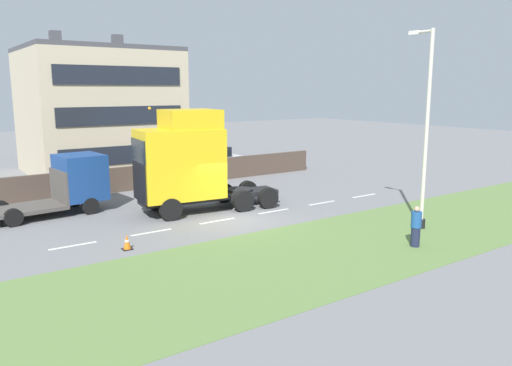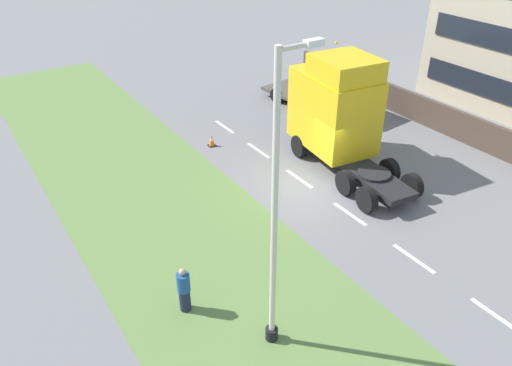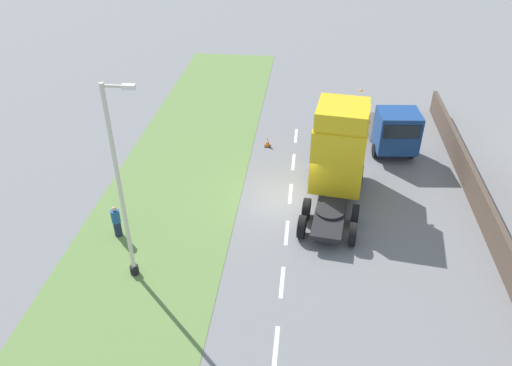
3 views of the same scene
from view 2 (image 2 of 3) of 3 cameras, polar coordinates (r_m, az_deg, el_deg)
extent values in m
plane|color=slate|center=(21.12, 6.45, -0.56)|extent=(120.00, 120.00, 0.00)
cube|color=#607F42|center=(18.44, -8.26, -5.95)|extent=(7.00, 44.00, 0.01)
cube|color=white|center=(16.89, 25.87, -13.59)|extent=(0.16, 1.80, 0.00)
cube|color=white|center=(18.07, 17.57, -8.22)|extent=(0.16, 1.80, 0.00)
cube|color=white|center=(19.71, 10.66, -3.49)|extent=(0.16, 1.80, 0.00)
cube|color=white|center=(21.70, 4.96, 0.48)|extent=(0.16, 1.80, 0.00)
cube|color=white|center=(23.96, 0.27, 3.75)|extent=(0.16, 1.80, 0.00)
cube|color=white|center=(26.41, -3.60, 6.42)|extent=(0.16, 1.80, 0.00)
cube|color=#4C3D33|center=(26.91, 21.69, 6.35)|extent=(0.25, 24.00, 1.44)
cube|color=#1E232D|center=(29.62, 25.34, 9.80)|extent=(0.08, 8.29, 1.19)
cube|color=#1E232D|center=(28.92, 26.49, 14.45)|extent=(0.08, 8.29, 1.19)
cube|color=black|center=(22.05, 10.79, 2.52)|extent=(2.20, 7.13, 0.24)
cube|color=gold|center=(22.43, 8.86, 8.21)|extent=(2.91, 4.13, 3.27)
cube|color=black|center=(24.20, 6.11, 8.31)|extent=(2.09, 0.31, 1.83)
cube|color=black|center=(23.68, 6.31, 11.51)|extent=(2.21, 0.33, 1.05)
cube|color=gold|center=(21.27, 10.22, 12.81)|extent=(2.63, 2.77, 0.90)
sphere|color=orange|center=(22.85, 9.18, 15.55)|extent=(0.14, 0.14, 0.14)
cylinder|color=black|center=(20.91, 13.35, 1.07)|extent=(1.51, 1.51, 0.12)
cylinder|color=black|center=(23.31, 4.98, 4.24)|extent=(0.44, 1.07, 1.04)
cylinder|color=black|center=(24.47, 9.56, 5.26)|extent=(0.44, 1.07, 1.04)
cylinder|color=black|center=(20.67, 10.19, 0.04)|extent=(0.44, 1.07, 1.04)
cylinder|color=black|center=(21.96, 15.00, 1.40)|extent=(0.44, 1.07, 1.04)
cylinder|color=black|center=(19.75, 12.53, -1.85)|extent=(0.44, 1.07, 1.04)
cylinder|color=black|center=(21.10, 17.40, -0.31)|extent=(0.44, 1.07, 1.04)
cube|color=navy|center=(27.37, 8.86, 10.81)|extent=(2.43, 2.21, 2.20)
cube|color=black|center=(26.59, 10.57, 11.05)|extent=(1.98, 0.23, 0.79)
cube|color=#4C4742|center=(29.66, 4.60, 10.25)|extent=(2.60, 3.93, 0.18)
cube|color=#4C4742|center=(28.15, 7.23, 10.81)|extent=(2.25, 0.31, 1.54)
cylinder|color=black|center=(28.56, 10.11, 8.83)|extent=(0.31, 0.82, 0.80)
cylinder|color=black|center=(27.12, 7.11, 7.85)|extent=(0.31, 0.82, 0.80)
cylinder|color=black|center=(30.76, 5.31, 10.82)|extent=(0.31, 0.82, 0.80)
cylinder|color=black|center=(29.42, 2.31, 9.97)|extent=(0.31, 0.82, 0.80)
cylinder|color=black|center=(14.60, 1.80, -16.82)|extent=(0.35, 0.35, 0.40)
cylinder|color=beige|center=(11.96, 2.11, -4.04)|extent=(0.16, 0.16, 8.31)
cylinder|color=beige|center=(10.43, 4.64, 15.29)|extent=(0.90, 0.11, 0.11)
cube|color=silver|center=(10.70, 6.63, 15.61)|extent=(0.44, 0.20, 0.16)
cylinder|color=#1E233D|center=(15.39, -8.12, -13.07)|extent=(0.34, 0.34, 0.76)
cylinder|color=#1E4C8C|center=(14.92, -8.31, -11.19)|extent=(0.39, 0.39, 0.60)
sphere|color=tan|center=(14.66, -8.43, -10.02)|extent=(0.21, 0.21, 0.21)
cube|color=black|center=(24.48, -5.05, 4.29)|extent=(0.36, 0.36, 0.03)
cone|color=orange|center=(24.35, -5.09, 4.90)|extent=(0.28, 0.28, 0.55)
cylinder|color=white|center=(24.34, -5.09, 4.96)|extent=(0.17, 0.17, 0.07)
camera|label=1|loc=(27.12, -48.85, 9.76)|focal=35.00mm
camera|label=3|loc=(14.43, 92.52, 13.86)|focal=35.00mm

